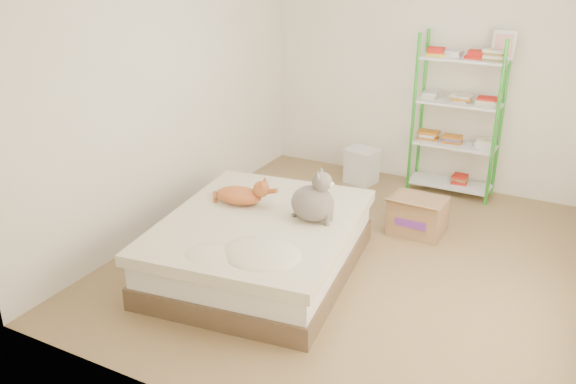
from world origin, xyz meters
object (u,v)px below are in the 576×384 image
Objects in this scene: white_bin at (362,166)px; grey_cat at (313,196)px; shelf_unit at (458,111)px; cardboard_box at (417,215)px; orange_cat at (239,193)px; bed at (260,245)px.

grey_cat is at bearing -79.72° from white_bin.
shelf_unit is 1.34m from cardboard_box.
grey_cat is at bearing -114.46° from cardboard_box.
orange_cat is at bearing 81.56° from grey_cat.
shelf_unit is (1.29, 2.24, 0.34)m from orange_cat.
white_bin is (0.01, 2.25, -0.03)m from bed.
cardboard_box is (0.56, 1.12, -0.51)m from grey_cat.
orange_cat reaches higher than bed.
bed reaches higher than cardboard_box.
cardboard_box is at bearing 31.29° from orange_cat.
shelf_unit is at bearing 10.76° from white_bin.
bed is 4.05× the size of cardboard_box.
bed is 5.07× the size of white_bin.
shelf_unit reaches higher than bed.
orange_cat is 0.96× the size of cardboard_box.
cardboard_box is at bearing 46.89° from bed.
orange_cat is at bearing -136.32° from cardboard_box.
cardboard_box is (0.94, 1.31, -0.06)m from bed.
shelf_unit reaches higher than cardboard_box.
grey_cat is 2.33m from shelf_unit.
orange_cat is at bearing -98.88° from white_bin.
shelf_unit is at bearing 49.62° from orange_cat.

